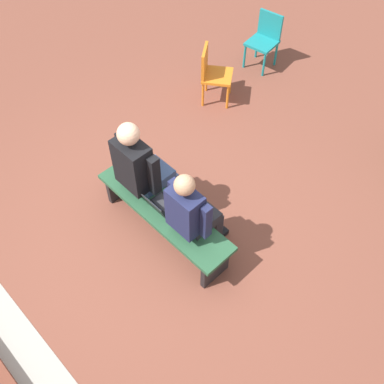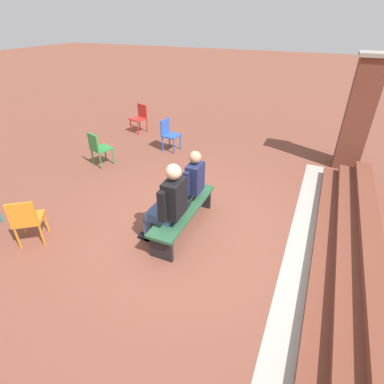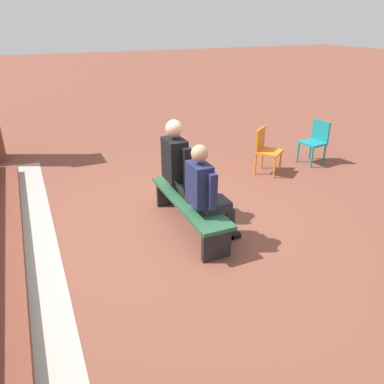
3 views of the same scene
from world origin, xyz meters
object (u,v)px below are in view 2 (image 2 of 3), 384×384
object	(u,v)px
plastic_chair_near_bench_left	(140,116)
plastic_chair_by_pillar	(98,147)
person_adult	(168,203)
laptop	(184,206)
plastic_chair_far_right	(26,219)
plastic_chair_mid_courtyard	(169,133)
bench	(184,212)
person_student	(189,183)

from	to	relation	value
plastic_chair_near_bench_left	plastic_chair_by_pillar	world-z (taller)	same
person_adult	laptop	world-z (taller)	person_adult
person_adult	laptop	bearing A→B (deg)	167.17
plastic_chair_by_pillar	plastic_chair_far_right	xyz separation A→B (m)	(2.83, 0.87, 0.00)
plastic_chair_far_right	plastic_chair_mid_courtyard	bearing A→B (deg)	177.11
person_adult	laptop	xyz separation A→B (m)	(-0.37, 0.09, -0.26)
plastic_chair_mid_courtyard	plastic_chair_far_right	xyz separation A→B (m)	(4.42, -0.22, 0.00)
plastic_chair_mid_courtyard	person_adult	bearing A→B (deg)	27.61
person_adult	plastic_chair_near_bench_left	xyz separation A→B (m)	(-4.46, -3.35, -0.28)
plastic_chair_near_bench_left	laptop	bearing A→B (deg)	40.06
person_adult	plastic_chair_mid_courtyard	world-z (taller)	person_adult
plastic_chair_near_bench_left	plastic_chair_mid_courtyard	bearing A→B (deg)	57.62
bench	plastic_chair_far_right	xyz separation A→B (m)	(1.33, -2.12, 0.13)
bench	person_adult	xyz separation A→B (m)	(0.40, -0.07, 0.40)
person_student	plastic_chair_by_pillar	size ratio (longest dim) A/B	1.58
plastic_chair_near_bench_left	plastic_chair_mid_courtyard	world-z (taller)	same
person_student	plastic_chair_near_bench_left	size ratio (longest dim) A/B	1.58
bench	person_adult	world-z (taller)	person_adult
person_student	plastic_chair_far_right	xyz separation A→B (m)	(1.72, -2.06, -0.23)
plastic_chair_by_pillar	plastic_chair_mid_courtyard	xyz separation A→B (m)	(-1.58, 1.09, 0.00)
plastic_chair_by_pillar	plastic_chair_mid_courtyard	distance (m)	1.92
plastic_chair_far_right	laptop	bearing A→B (deg)	121.29
laptop	person_student	bearing A→B (deg)	-169.38
bench	plastic_chair_mid_courtyard	size ratio (longest dim) A/B	2.14
bench	laptop	xyz separation A→B (m)	(0.03, 0.01, 0.15)
laptop	plastic_chair_by_pillar	bearing A→B (deg)	-117.06
plastic_chair_mid_courtyard	plastic_chair_near_bench_left	bearing A→B (deg)	-122.38
bench	plastic_chair_mid_courtyard	world-z (taller)	plastic_chair_mid_courtyard
person_student	plastic_chair_by_pillar	world-z (taller)	person_student
person_student	laptop	bearing A→B (deg)	10.62
laptop	plastic_chair_by_pillar	world-z (taller)	plastic_chair_by_pillar
laptop	plastic_chair_mid_courtyard	bearing A→B (deg)	-148.49
plastic_chair_near_bench_left	plastic_chair_mid_courtyard	distance (m)	1.80
plastic_chair_near_bench_left	plastic_chair_far_right	xyz separation A→B (m)	(5.38, 1.30, 0.00)
plastic_chair_far_right	person_adult	bearing A→B (deg)	114.25
person_student	plastic_chair_far_right	distance (m)	2.69
plastic_chair_mid_courtyard	plastic_chair_far_right	distance (m)	4.42
plastic_chair_by_pillar	plastic_chair_mid_courtyard	bearing A→B (deg)	145.35
person_student	plastic_chair_mid_courtyard	distance (m)	3.27
person_adult	plastic_chair_far_right	world-z (taller)	person_adult
person_adult	plastic_chair_by_pillar	xyz separation A→B (m)	(-1.91, -2.92, -0.28)
bench	laptop	size ratio (longest dim) A/B	5.62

